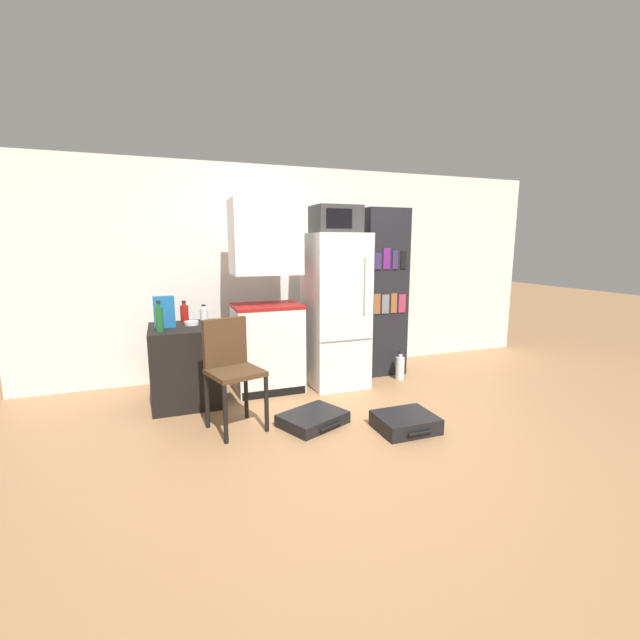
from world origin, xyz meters
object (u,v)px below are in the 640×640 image
Objects in this scene: refrigerator at (335,310)px; microwave at (336,219)px; bottle_green_tall at (159,319)px; bowl at (192,323)px; cereal_box at (164,312)px; suitcase_small_flat at (313,419)px; water_bottle_front at (400,367)px; kitchen_hutch at (267,304)px; bottle_milk_white at (204,314)px; bookshelf at (383,293)px; side_table at (186,365)px; bottle_ketchup_red at (184,313)px; suitcase_large_flat at (405,422)px; chair at (231,362)px.

microwave reaches higher than refrigerator.
bottle_green_tall is 2.14× the size of bowl.
bottle_green_tall is at bearing -103.05° from cereal_box.
suitcase_small_flat is 1.94× the size of water_bottle_front.
suitcase_small_flat is at bearing -48.04° from bowl.
bottle_milk_white is (-0.62, 0.16, -0.10)m from kitchen_hutch.
bookshelf reaches higher than bottle_milk_white.
refrigerator is at bearing -9.15° from bottle_milk_white.
side_table is 0.57m from bottle_green_tall.
bookshelf is at bearing -2.21° from bottle_ketchup_red.
bottle_milk_white is at bearing 170.40° from water_bottle_front.
bottle_green_tall is 0.85× the size of water_bottle_front.
bottle_ketchup_red is (-2.23, 0.09, -0.12)m from bookshelf.
microwave is 1.82m from water_bottle_front.
kitchen_hutch is at bearing 4.59° from cereal_box.
water_bottle_front reaches higher than suitcase_large_flat.
refrigerator is 1.49m from chair.
bottle_ketchup_red is 2.42m from suitcase_large_flat.
bottle_milk_white is at bearing 49.03° from side_table.
side_table is 3.57× the size of bottle_ketchup_red.
bowl is (-0.14, -0.19, -0.05)m from bottle_milk_white.
bottle_ketchup_red is at bearing 104.03° from suitcase_small_flat.
bookshelf is 3.00× the size of suitcase_small_flat.
bottle_green_tall reaches higher than bottle_ketchup_red.
chair is at bearing -121.80° from kitchen_hutch.
cereal_box is 0.90× the size of water_bottle_front.
suitcase_small_flat is at bearing -82.18° from kitchen_hutch.
water_bottle_front is (1.50, -0.20, -0.79)m from kitchen_hutch.
kitchen_hutch is at bearing 175.11° from microwave.
side_table is 4.49× the size of bottle_milk_white.
side_table is 2.15m from suitcase_large_flat.
side_table is at bearing 97.39° from chair.
microwave is 3.60× the size of bowl.
bottle_green_tall is 0.94× the size of cereal_box.
chair reaches higher than bowl.
bowl is at bearing 91.02° from chair.
kitchen_hutch is at bearing 73.98° from suitcase_small_flat.
bottle_milk_white is at bearing 45.65° from bottle_green_tall.
microwave is 2.18m from suitcase_large_flat.
bottle_green_tall is 2.65m from water_bottle_front.
kitchen_hutch reaches higher than suitcase_large_flat.
bookshelf is 5.81× the size of water_bottle_front.
chair reaches higher than suitcase_small_flat.
cereal_box reaches higher than bottle_milk_white.
kitchen_hutch reaches higher than bottle_green_tall.
bowl is 2.22m from suitcase_large_flat.
suitcase_large_flat is at bearing -44.03° from bottle_ketchup_red.
side_table is at bearing -174.00° from kitchen_hutch.
cereal_box is at bearing 107.08° from chair.
bottle_ketchup_red is at bearing 170.74° from refrigerator.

